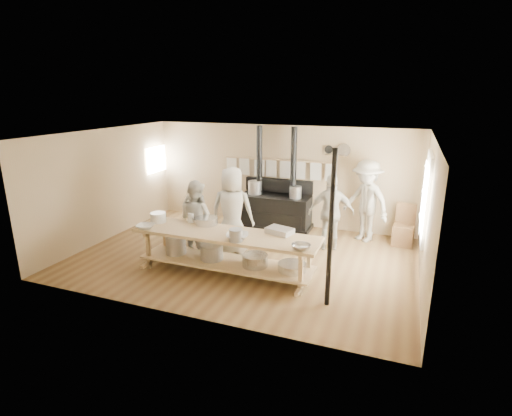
# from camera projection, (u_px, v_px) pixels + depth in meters

# --- Properties ---
(ground) EXTENTS (7.00, 7.00, 0.00)m
(ground) POSITION_uv_depth(u_px,v_px,m) (244.00, 257.00, 8.55)
(ground) COLOR brown
(ground) RESTS_ON ground
(room_shell) EXTENTS (7.00, 7.00, 7.00)m
(room_shell) POSITION_uv_depth(u_px,v_px,m) (243.00, 183.00, 8.10)
(room_shell) COLOR tan
(room_shell) RESTS_ON ground
(window_right) EXTENTS (0.09, 1.50, 1.65)m
(window_right) POSITION_uv_depth(u_px,v_px,m) (426.00, 197.00, 7.48)
(window_right) COLOR beige
(window_right) RESTS_ON ground
(left_opening) EXTENTS (0.00, 0.90, 0.90)m
(left_opening) POSITION_uv_depth(u_px,v_px,m) (156.00, 159.00, 11.08)
(left_opening) COLOR white
(left_opening) RESTS_ON ground
(stove) EXTENTS (1.90, 0.75, 2.60)m
(stove) POSITION_uv_depth(u_px,v_px,m) (275.00, 208.00, 10.31)
(stove) COLOR black
(stove) RESTS_ON ground
(towel_rail) EXTENTS (3.00, 0.04, 0.47)m
(towel_rail) POSITION_uv_depth(u_px,v_px,m) (279.00, 167.00, 10.27)
(towel_rail) COLOR tan
(towel_rail) RESTS_ON ground
(back_wall_shelf) EXTENTS (0.63, 0.14, 0.32)m
(back_wall_shelf) POSITION_uv_depth(u_px,v_px,m) (337.00, 152.00, 9.67)
(back_wall_shelf) COLOR tan
(back_wall_shelf) RESTS_ON ground
(prep_table) EXTENTS (3.60, 0.90, 0.85)m
(prep_table) POSITION_uv_depth(u_px,v_px,m) (225.00, 249.00, 7.60)
(prep_table) COLOR tan
(prep_table) RESTS_ON ground
(support_post) EXTENTS (0.08, 0.08, 2.60)m
(support_post) POSITION_uv_depth(u_px,v_px,m) (331.00, 231.00, 6.27)
(support_post) COLOR black
(support_post) RESTS_ON ground
(cook_far_left) EXTENTS (0.65, 0.48, 1.62)m
(cook_far_left) POSITION_uv_depth(u_px,v_px,m) (196.00, 216.00, 8.65)
(cook_far_left) COLOR beige
(cook_far_left) RESTS_ON ground
(cook_left) EXTENTS (0.95, 0.83, 1.65)m
(cook_left) POSITION_uv_depth(u_px,v_px,m) (197.00, 219.00, 8.37)
(cook_left) COLOR beige
(cook_left) RESTS_ON ground
(cook_center) EXTENTS (1.02, 0.76, 1.90)m
(cook_center) POSITION_uv_depth(u_px,v_px,m) (232.00, 211.00, 8.54)
(cook_center) COLOR beige
(cook_center) RESTS_ON ground
(cook_right) EXTENTS (1.07, 0.65, 1.70)m
(cook_right) POSITION_uv_depth(u_px,v_px,m) (331.00, 213.00, 8.77)
(cook_right) COLOR beige
(cook_right) RESTS_ON ground
(cook_by_window) EXTENTS (1.43, 1.29, 1.93)m
(cook_by_window) POSITION_uv_depth(u_px,v_px,m) (366.00, 201.00, 9.25)
(cook_by_window) COLOR beige
(cook_by_window) RESTS_ON ground
(chair) EXTENTS (0.48, 0.48, 0.95)m
(chair) POSITION_uv_depth(u_px,v_px,m) (403.00, 233.00, 9.16)
(chair) COLOR brown
(chair) RESTS_ON ground
(bowl_white_a) EXTENTS (0.41, 0.41, 0.08)m
(bowl_white_a) POSITION_uv_depth(u_px,v_px,m) (145.00, 226.00, 7.72)
(bowl_white_a) COLOR white
(bowl_white_a) RESTS_ON prep_table
(bowl_steel_a) EXTENTS (0.50, 0.50, 0.11)m
(bowl_steel_a) POSITION_uv_depth(u_px,v_px,m) (201.00, 221.00, 8.02)
(bowl_steel_a) COLOR silver
(bowl_steel_a) RESTS_ON prep_table
(bowl_white_b) EXTENTS (0.51, 0.51, 0.10)m
(bowl_white_b) POSITION_uv_depth(u_px,v_px,m) (237.00, 236.00, 7.17)
(bowl_white_b) COLOR white
(bowl_white_b) RESTS_ON prep_table
(bowl_steel_b) EXTENTS (0.43, 0.43, 0.10)m
(bowl_steel_b) POSITION_uv_depth(u_px,v_px,m) (301.00, 247.00, 6.66)
(bowl_steel_b) COLOR silver
(bowl_steel_b) RESTS_ON prep_table
(roasting_pan) EXTENTS (0.55, 0.44, 0.11)m
(roasting_pan) POSITION_uv_depth(u_px,v_px,m) (280.00, 231.00, 7.45)
(roasting_pan) COLOR #B2B2B7
(roasting_pan) RESTS_ON prep_table
(mixing_bowl_large) EXTENTS (0.56, 0.56, 0.14)m
(mixing_bowl_large) POSITION_uv_depth(u_px,v_px,m) (207.00, 221.00, 7.97)
(mixing_bowl_large) COLOR silver
(mixing_bowl_large) RESTS_ON prep_table
(bucket_galv) EXTENTS (0.28, 0.28, 0.22)m
(bucket_galv) POSITION_uv_depth(u_px,v_px,m) (236.00, 235.00, 7.05)
(bucket_galv) COLOR gray
(bucket_galv) RESTS_ON prep_table
(deep_bowl_enamel) EXTENTS (0.41, 0.41, 0.20)m
(deep_bowl_enamel) POSITION_uv_depth(u_px,v_px,m) (158.00, 217.00, 8.10)
(deep_bowl_enamel) COLOR white
(deep_bowl_enamel) RESTS_ON prep_table
(pitcher) EXTENTS (0.15, 0.15, 0.19)m
(pitcher) POSITION_uv_depth(u_px,v_px,m) (191.00, 218.00, 8.08)
(pitcher) COLOR white
(pitcher) RESTS_ON prep_table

